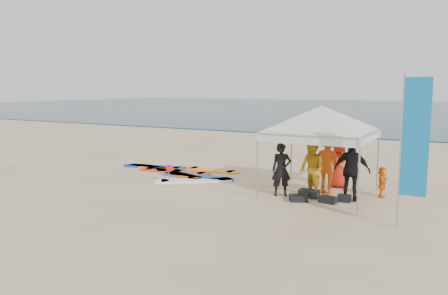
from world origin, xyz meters
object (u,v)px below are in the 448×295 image
person_orange_b (339,164)px  person_yellow (312,169)px  person_black_a (281,170)px  person_orange_a (328,162)px  surfboard_spread (180,172)px  canopy_tent (322,106)px  person_seated (382,182)px  person_black_b (352,170)px  marker_pennant (172,169)px  feather_flag (414,139)px

person_orange_b → person_yellow: bearing=84.8°
person_black_a → person_orange_a: (1.11, 1.00, 0.16)m
person_orange_b → surfboard_spread: (-5.82, -0.52, -0.75)m
person_black_a → person_orange_a: size_ratio=0.83×
canopy_tent → person_yellow: bearing=-98.7°
person_yellow → person_seated: (1.82, 1.06, -0.39)m
person_black_b → canopy_tent: canopy_tent is taller
person_black_b → marker_pennant: person_black_b is taller
person_yellow → marker_pennant: size_ratio=2.64×
person_black_a → person_black_b: person_black_b is taller
person_yellow → person_orange_b: (0.37, 1.68, -0.06)m
person_yellow → person_orange_a: size_ratio=0.89×
person_orange_b → person_black_a: bearing=64.3°
person_black_a → person_orange_b: person_black_a is taller
person_black_a → person_orange_b: size_ratio=1.01×
marker_pennant → feather_flag: bearing=-10.9°
person_black_a → surfboard_spread: bearing=134.7°
person_yellow → person_orange_a: (0.26, 0.79, 0.11)m
person_orange_a → surfboard_spread: (-5.71, 0.37, -0.91)m
person_seated → feather_flag: size_ratio=0.26×
person_black_a → canopy_tent: bearing=10.5°
person_yellow → feather_flag: bearing=2.7°
person_black_b → person_seated: bearing=-126.3°
person_black_b → person_seated: person_black_b is taller
person_orange_b → marker_pennant: bearing=30.0°
feather_flag → surfboard_spread: size_ratio=0.70×
person_seated → surfboard_spread: 7.28m
person_orange_b → feather_flag: (2.49, -3.57, 1.29)m
person_black_b → surfboard_spread: 6.69m
person_orange_b → canopy_tent: bearing=83.0°
person_orange_a → person_yellow: bearing=75.8°
marker_pennant → person_orange_b: bearing=22.8°
person_orange_b → canopy_tent: canopy_tent is taller
person_yellow → feather_flag: 3.64m
person_orange_b → surfboard_spread: person_orange_b is taller
person_orange_b → marker_pennant: person_orange_b is taller
person_black_a → canopy_tent: (0.94, 0.76, 1.87)m
person_orange_a → feather_flag: size_ratio=0.54×
person_yellow → surfboard_spread: person_yellow is taller
person_black_b → surfboard_spread: person_black_b is taller
person_yellow → marker_pennant: person_yellow is taller
canopy_tent → feather_flag: (2.78, -2.43, -0.58)m
person_orange_a → person_seated: (1.56, 0.27, -0.50)m
person_yellow → person_black_b: person_black_b is taller
person_black_b → surfboard_spread: bearing=-6.8°
person_black_b → marker_pennant: (-5.79, -0.60, -0.39)m
person_yellow → marker_pennant: bearing=-138.6°
person_orange_a → feather_flag: bearing=138.1°
surfboard_spread → feather_flag: bearing=-20.1°
person_seated → marker_pennant: (-6.49, -1.50, 0.04)m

